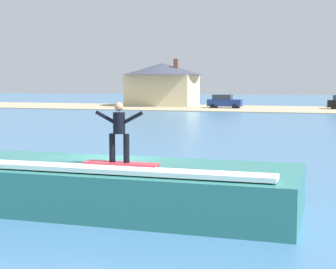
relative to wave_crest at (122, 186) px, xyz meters
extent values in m
plane|color=teal|center=(-0.79, 1.36, -0.66)|extent=(260.00, 260.00, 0.00)
cube|color=#2C746D|center=(0.00, 0.04, -0.04)|extent=(9.88, 3.91, 1.24)
cube|color=#2C746D|center=(0.00, -0.45, 0.65)|extent=(8.39, 1.76, 0.14)
cube|color=white|center=(0.00, -1.23, 0.68)|extent=(8.89, 0.70, 0.12)
cube|color=#D8333F|center=(0.28, -0.71, 0.77)|extent=(2.05, 0.48, 0.06)
cube|color=black|center=(0.28, -0.71, 0.80)|extent=(1.88, 0.08, 0.01)
cylinder|color=black|center=(0.03, -0.73, 1.19)|extent=(0.16, 0.16, 0.77)
cylinder|color=black|center=(0.43, -0.73, 1.19)|extent=(0.16, 0.16, 0.77)
cylinder|color=black|center=(0.23, -0.73, 1.85)|extent=(0.32, 0.32, 0.57)
sphere|color=tan|center=(0.23, -0.73, 2.28)|extent=(0.24, 0.24, 0.24)
cylinder|color=black|center=(-0.17, -0.73, 2.01)|extent=(0.53, 0.10, 0.34)
cylinder|color=black|center=(0.63, -0.73, 2.01)|extent=(0.53, 0.10, 0.34)
cube|color=tan|center=(-0.79, 55.72, -0.61)|extent=(120.00, 16.07, 0.10)
cube|color=navy|center=(-7.87, 55.68, 0.11)|extent=(4.49, 1.95, 0.90)
cube|color=#262D38|center=(-8.20, 55.68, 0.88)|extent=(2.47, 1.76, 0.64)
cylinder|color=black|center=(-6.41, 56.70, -0.34)|extent=(0.64, 0.22, 0.64)
cylinder|color=black|center=(-6.41, 54.65, -0.34)|extent=(0.64, 0.22, 0.64)
cylinder|color=black|center=(-9.33, 56.70, -0.34)|extent=(0.64, 0.22, 0.64)
cylinder|color=black|center=(-9.33, 54.65, -0.34)|extent=(0.64, 0.22, 0.64)
cylinder|color=black|center=(5.85, 58.22, -0.34)|extent=(0.64, 0.22, 0.64)
cylinder|color=black|center=(5.85, 56.35, -0.34)|extent=(0.64, 0.22, 0.64)
cube|color=beige|center=(-17.84, 59.77, 1.60)|extent=(9.36, 7.03, 4.53)
cone|color=#383D4C|center=(-17.84, 59.77, 4.70)|extent=(11.60, 11.60, 1.67)
cube|color=brown|center=(-15.50, 58.72, 5.20)|extent=(0.60, 0.60, 1.80)
camera|label=1|loc=(5.59, -13.75, 2.95)|focal=56.92mm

